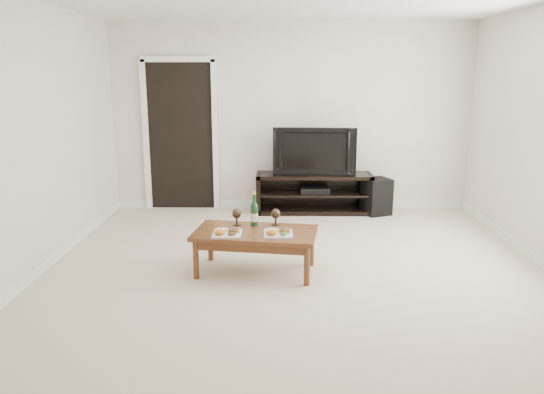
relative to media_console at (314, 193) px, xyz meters
The scene contains 13 objects.
floor 2.53m from the media_console, 97.34° to the right, with size 5.50×5.50×0.00m, color beige.
back_wall 1.11m from the media_console, 139.45° to the left, with size 5.00×0.04×2.60m, color silver.
doorway 2.03m from the media_console, behind, with size 0.90×0.02×2.05m, color black.
media_console is the anchor object (origin of this frame).
television 0.60m from the media_console, ahead, with size 1.12×0.15×0.65m, color black.
av_receiver 0.05m from the media_console, 47.54° to the right, with size 0.40×0.30×0.08m, color black.
subwoofer 0.86m from the media_console, ahead, with size 0.33×0.33×0.50m, color black.
coffee_table 2.39m from the media_console, 107.44° to the right, with size 1.18×0.64×0.42m, color brown.
plate_left 2.60m from the media_console, 112.22° to the right, with size 0.27×0.27×0.07m, color white.
plate_right 2.46m from the media_console, 101.63° to the right, with size 0.27×0.27×0.07m, color white.
wine_bottle 2.23m from the media_console, 109.41° to the right, with size 0.07×0.07×0.35m, color #103B1A.
goblet_left 2.28m from the media_console, 113.68° to the right, with size 0.09×0.09×0.17m, color #36291D, non-canonical shape.
goblet_right 2.15m from the media_console, 104.09° to the right, with size 0.09×0.09×0.17m, color #36291D, non-canonical shape.
Camera 1 is at (-0.18, -4.71, 1.94)m, focal length 35.00 mm.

